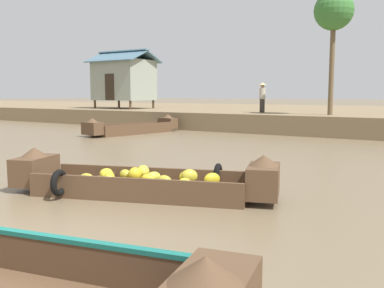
{
  "coord_description": "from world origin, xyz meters",
  "views": [
    {
      "loc": [
        4.82,
        -2.75,
        2.01
      ],
      "look_at": [
        -0.8,
        6.11,
        0.77
      ],
      "focal_mm": 39.84,
      "sensor_mm": 36.0,
      "label": 1
    }
  ],
  "objects_px": {
    "cargo_boat_upstream": "(133,128)",
    "stilt_house_left": "(124,79)",
    "palm_tree_near": "(334,13)",
    "banana_boat": "(142,180)",
    "vendor_person": "(262,96)"
  },
  "relations": [
    {
      "from": "banana_boat",
      "to": "palm_tree_near",
      "type": "relative_size",
      "value": 0.91
    },
    {
      "from": "palm_tree_near",
      "to": "vendor_person",
      "type": "xyz_separation_m",
      "value": [
        -3.9,
        0.72,
        -3.98
      ]
    },
    {
      "from": "vendor_person",
      "to": "palm_tree_near",
      "type": "bearing_deg",
      "value": -10.45
    },
    {
      "from": "stilt_house_left",
      "to": "vendor_person",
      "type": "relative_size",
      "value": 2.64
    },
    {
      "from": "cargo_boat_upstream",
      "to": "stilt_house_left",
      "type": "distance_m",
      "value": 9.53
    },
    {
      "from": "cargo_boat_upstream",
      "to": "palm_tree_near",
      "type": "distance_m",
      "value": 11.28
    },
    {
      "from": "cargo_boat_upstream",
      "to": "stilt_house_left",
      "type": "height_order",
      "value": "stilt_house_left"
    },
    {
      "from": "palm_tree_near",
      "to": "cargo_boat_upstream",
      "type": "bearing_deg",
      "value": -150.68
    },
    {
      "from": "cargo_boat_upstream",
      "to": "banana_boat",
      "type": "bearing_deg",
      "value": -49.11
    },
    {
      "from": "cargo_boat_upstream",
      "to": "stilt_house_left",
      "type": "bearing_deg",
      "value": 134.18
    },
    {
      "from": "stilt_house_left",
      "to": "palm_tree_near",
      "type": "relative_size",
      "value": 0.74
    },
    {
      "from": "vendor_person",
      "to": "cargo_boat_upstream",
      "type": "bearing_deg",
      "value": -130.06
    },
    {
      "from": "cargo_boat_upstream",
      "to": "palm_tree_near",
      "type": "bearing_deg",
      "value": 29.32
    },
    {
      "from": "banana_boat",
      "to": "stilt_house_left",
      "type": "xyz_separation_m",
      "value": [
        -15.11,
        16.65,
        2.73
      ]
    },
    {
      "from": "banana_boat",
      "to": "stilt_house_left",
      "type": "height_order",
      "value": "stilt_house_left"
    }
  ]
}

